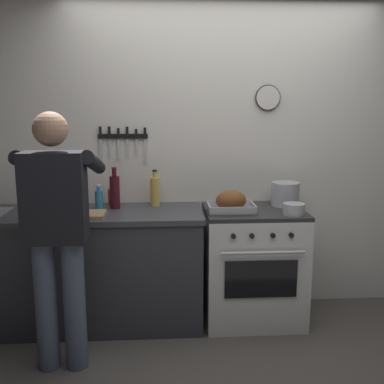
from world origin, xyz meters
TOP-DOWN VIEW (x-y plane):
  - wall_back at (0.00, 1.35)m, footprint 6.00×0.13m
  - counter_block at (-1.21, 0.99)m, footprint 2.03×0.65m
  - stove at (0.22, 0.99)m, footprint 0.76×0.67m
  - person_cook at (-1.15, 0.38)m, footprint 0.51×0.63m
  - roasting_pan at (0.03, 0.90)m, footprint 0.35×0.26m
  - stock_pot at (0.49, 1.11)m, footprint 0.22×0.22m
  - saucepan at (0.48, 0.79)m, footprint 0.16×0.16m
  - cutting_board at (-1.09, 0.87)m, footprint 0.36×0.24m
  - bottle_cooking_oil at (-0.55, 1.17)m, footprint 0.08×0.08m
  - bottle_wine_red at (-0.86, 1.09)m, footprint 0.08×0.08m
  - bottle_soy_sauce at (-1.26, 1.21)m, footprint 0.06×0.06m
  - bottle_hot_sauce at (-0.90, 1.22)m, footprint 0.05×0.05m
  - bottle_dish_soap at (-0.98, 1.05)m, footprint 0.06×0.06m

SIDE VIEW (x-z plane):
  - stove at x=0.22m, z-range 0.00..0.90m
  - counter_block at x=-1.21m, z-range 0.01..0.91m
  - cutting_board at x=-1.09m, z-range 0.90..0.92m
  - saucepan at x=0.48m, z-range 0.90..0.99m
  - person_cook at x=-1.15m, z-range 0.12..1.78m
  - bottle_hot_sauce at x=-0.90m, z-range 0.88..1.06m
  - roasting_pan at x=0.03m, z-range 0.89..1.06m
  - bottle_dish_soap at x=-0.98m, z-range 0.88..1.08m
  - bottle_soy_sauce at x=-1.26m, z-range 0.88..1.10m
  - stock_pot at x=0.49m, z-range 0.90..1.09m
  - bottle_cooking_oil at x=-0.55m, z-range 0.88..1.17m
  - bottle_wine_red at x=-0.86m, z-range 0.87..1.20m
  - wall_back at x=0.00m, z-range 0.00..2.60m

